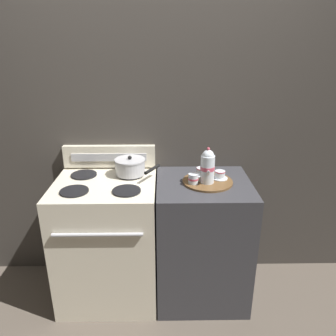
# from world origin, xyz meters

# --- Properties ---
(ground_plane) EXTENTS (6.00, 6.00, 0.00)m
(ground_plane) POSITION_xyz_m (0.00, 0.00, 0.00)
(ground_plane) COLOR brown
(wall_back) EXTENTS (6.00, 0.05, 2.20)m
(wall_back) POSITION_xyz_m (0.00, 0.33, 1.10)
(wall_back) COLOR #423D38
(wall_back) RESTS_ON ground
(stove) EXTENTS (0.69, 0.63, 0.91)m
(stove) POSITION_xyz_m (-0.32, -0.00, 0.45)
(stove) COLOR beige
(stove) RESTS_ON ground
(control_panel) EXTENTS (0.67, 0.05, 0.16)m
(control_panel) POSITION_xyz_m (-0.32, 0.28, 0.99)
(control_panel) COLOR beige
(control_panel) RESTS_ON stove
(side_counter) EXTENTS (0.64, 0.60, 0.90)m
(side_counter) POSITION_xyz_m (0.35, 0.00, 0.45)
(side_counter) COLOR #38383D
(side_counter) RESTS_ON ground
(saucepan) EXTENTS (0.32, 0.28, 0.13)m
(saucepan) POSITION_xyz_m (-0.16, 0.13, 0.97)
(saucepan) COLOR #B7B7BC
(saucepan) RESTS_ON stove
(serving_tray) EXTENTS (0.34, 0.34, 0.01)m
(serving_tray) POSITION_xyz_m (0.37, -0.00, 0.91)
(serving_tray) COLOR brown
(serving_tray) RESTS_ON side_counter
(teapot) EXTENTS (0.09, 0.15, 0.24)m
(teapot) POSITION_xyz_m (0.36, -0.03, 1.03)
(teapot) COLOR silver
(teapot) RESTS_ON serving_tray
(teacup_left) EXTENTS (0.11, 0.11, 0.06)m
(teacup_left) POSITION_xyz_m (0.46, 0.03, 0.94)
(teacup_left) COLOR silver
(teacup_left) RESTS_ON serving_tray
(teacup_right) EXTENTS (0.11, 0.11, 0.06)m
(teacup_right) POSITION_xyz_m (0.34, 0.09, 0.94)
(teacup_right) COLOR silver
(teacup_right) RESTS_ON serving_tray
(creamer_jug) EXTENTS (0.07, 0.07, 0.07)m
(creamer_jug) POSITION_xyz_m (0.27, -0.04, 0.95)
(creamer_jug) COLOR silver
(creamer_jug) RESTS_ON serving_tray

